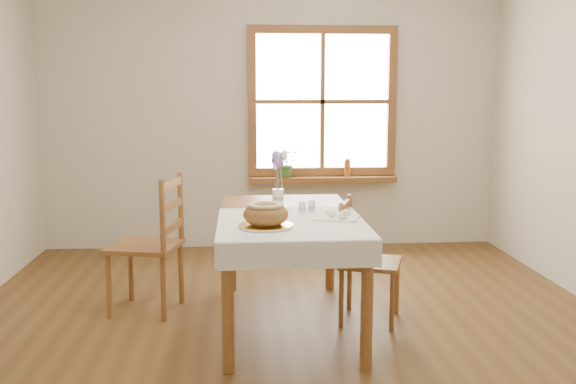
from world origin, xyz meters
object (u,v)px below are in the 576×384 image
at_px(chair_left, 145,244).
at_px(flower_vase, 278,197).
at_px(chair_right, 370,261).
at_px(bread_plate, 266,226).
at_px(dining_table, 288,227).

relative_size(chair_left, flower_vase, 10.53).
height_order(chair_right, flower_vase, flower_vase).
bearing_deg(chair_left, bread_plate, 60.00).
bearing_deg(bread_plate, chair_left, 137.29).
distance_m(chair_right, flower_vase, 0.83).
relative_size(bread_plate, flower_vase, 3.39).
bearing_deg(chair_left, dining_table, 84.62).
height_order(chair_left, flower_vase, chair_left).
xyz_separation_m(dining_table, bread_plate, (-0.16, -0.44, 0.10)).
height_order(dining_table, chair_right, chair_right).
bearing_deg(dining_table, chair_left, 161.91).
relative_size(dining_table, chair_left, 1.64).
xyz_separation_m(chair_right, bread_plate, (-0.73, -0.45, 0.35)).
xyz_separation_m(dining_table, chair_left, (-0.99, 0.32, -0.18)).
bearing_deg(bread_plate, dining_table, 69.52).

